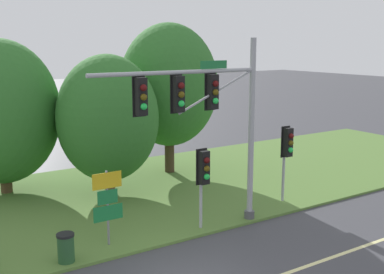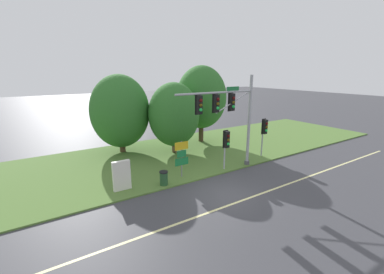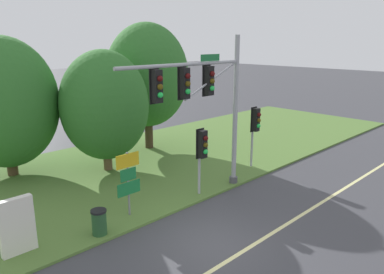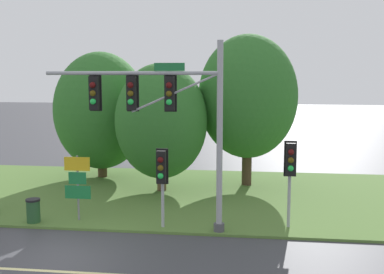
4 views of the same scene
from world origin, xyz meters
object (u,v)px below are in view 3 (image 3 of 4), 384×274
(pedestrian_signal_further_along, at_px, (255,124))
(tree_left_of_mast, at_px, (105,105))
(tree_behind_signpost, at_px, (147,76))
(trash_bin, at_px, (99,222))
(pedestrian_signal_near_kerb, at_px, (202,148))
(route_sign_post, at_px, (128,177))
(traffic_signal_mast, at_px, (206,96))
(tree_nearest_road, at_px, (4,103))
(info_kiosk, at_px, (17,226))

(pedestrian_signal_further_along, bearing_deg, tree_left_of_mast, 138.22)
(pedestrian_signal_further_along, relative_size, tree_behind_signpost, 0.42)
(pedestrian_signal_further_along, height_order, tree_behind_signpost, tree_behind_signpost)
(pedestrian_signal_further_along, xyz_separation_m, trash_bin, (-9.84, -0.53, -1.94))
(tree_left_of_mast, bearing_deg, trash_bin, -124.69)
(pedestrian_signal_near_kerb, relative_size, tree_behind_signpost, 0.39)
(route_sign_post, distance_m, tree_left_of_mast, 6.06)
(pedestrian_signal_further_along, distance_m, tree_behind_signpost, 7.51)
(traffic_signal_mast, height_order, pedestrian_signal_further_along, traffic_signal_mast)
(tree_behind_signpost, bearing_deg, tree_left_of_mast, -157.12)
(tree_behind_signpost, bearing_deg, route_sign_post, -132.80)
(traffic_signal_mast, bearing_deg, tree_behind_signpost, 69.38)
(route_sign_post, relative_size, tree_nearest_road, 0.37)
(pedestrian_signal_near_kerb, bearing_deg, tree_left_of_mast, 100.97)
(tree_behind_signpost, bearing_deg, trash_bin, -137.33)
(pedestrian_signal_further_along, relative_size, tree_left_of_mast, 0.52)
(pedestrian_signal_near_kerb, xyz_separation_m, tree_behind_signpost, (3.03, 7.62, 2.41))
(route_sign_post, xyz_separation_m, trash_bin, (-1.65, -0.49, -1.12))
(pedestrian_signal_near_kerb, xyz_separation_m, route_sign_post, (-3.48, 0.59, -0.58))
(route_sign_post, xyz_separation_m, tree_behind_signpost, (6.51, 7.03, 3.00))
(route_sign_post, bearing_deg, trash_bin, -163.41)
(tree_nearest_road, height_order, tree_left_of_mast, tree_nearest_road)
(pedestrian_signal_further_along, relative_size, trash_bin, 3.55)
(trash_bin, bearing_deg, pedestrian_signal_near_kerb, -1.15)
(traffic_signal_mast, xyz_separation_m, info_kiosk, (-7.76, 0.92, -3.49))
(info_kiosk, xyz_separation_m, trash_bin, (2.50, -0.76, -0.47))
(route_sign_post, distance_m, info_kiosk, 4.20)
(tree_nearest_road, relative_size, tree_behind_signpost, 0.90)
(tree_left_of_mast, bearing_deg, route_sign_post, -113.94)
(route_sign_post, height_order, trash_bin, route_sign_post)
(pedestrian_signal_near_kerb, distance_m, route_sign_post, 3.57)
(pedestrian_signal_near_kerb, distance_m, tree_behind_signpost, 8.55)
(traffic_signal_mast, distance_m, route_sign_post, 4.64)
(tree_left_of_mast, relative_size, tree_behind_signpost, 0.81)
(pedestrian_signal_near_kerb, relative_size, info_kiosk, 1.59)
(tree_left_of_mast, bearing_deg, tree_behind_signpost, 22.88)
(tree_left_of_mast, bearing_deg, pedestrian_signal_further_along, -41.78)
(info_kiosk, distance_m, trash_bin, 2.65)
(traffic_signal_mast, height_order, tree_nearest_road, tree_nearest_road)
(info_kiosk, bearing_deg, tree_left_of_mast, 37.65)
(traffic_signal_mast, relative_size, trash_bin, 7.46)
(trash_bin, bearing_deg, tree_behind_signpost, 42.67)
(tree_nearest_road, bearing_deg, pedestrian_signal_near_kerb, -59.54)
(pedestrian_signal_near_kerb, relative_size, tree_left_of_mast, 0.48)
(traffic_signal_mast, height_order, tree_behind_signpost, tree_behind_signpost)
(traffic_signal_mast, bearing_deg, tree_left_of_mast, 102.15)
(pedestrian_signal_near_kerb, bearing_deg, tree_nearest_road, 120.46)
(tree_nearest_road, xyz_separation_m, tree_behind_signpost, (8.10, -0.99, 0.87))
(traffic_signal_mast, relative_size, tree_behind_signpost, 0.89)
(tree_left_of_mast, relative_size, info_kiosk, 3.31)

